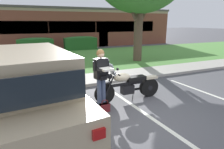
{
  "coord_description": "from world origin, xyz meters",
  "views": [
    {
      "loc": [
        -2.56,
        -3.86,
        2.44
      ],
      "look_at": [
        -0.21,
        1.47,
        0.85
      ],
      "focal_mm": 30.77,
      "sensor_mm": 36.0,
      "label": 1
    }
  ],
  "objects_px": {
    "motorcycle": "(130,85)",
    "rider_person": "(101,73)",
    "parked_suv_adjacent": "(26,90)",
    "brick_building": "(44,27)",
    "hedge_left": "(36,45)",
    "hedge_center_left": "(81,43)",
    "handbag": "(105,107)"
  },
  "relations": [
    {
      "from": "motorcycle",
      "to": "hedge_center_left",
      "type": "relative_size",
      "value": 0.78
    },
    {
      "from": "brick_building",
      "to": "parked_suv_adjacent",
      "type": "bearing_deg",
      "value": -96.12
    },
    {
      "from": "handbag",
      "to": "hedge_center_left",
      "type": "relative_size",
      "value": 0.13
    },
    {
      "from": "parked_suv_adjacent",
      "to": "motorcycle",
      "type": "bearing_deg",
      "value": 10.62
    },
    {
      "from": "motorcycle",
      "to": "handbag",
      "type": "height_order",
      "value": "motorcycle"
    },
    {
      "from": "brick_building",
      "to": "handbag",
      "type": "bearing_deg",
      "value": -90.38
    },
    {
      "from": "hedge_left",
      "to": "handbag",
      "type": "bearing_deg",
      "value": -84.59
    },
    {
      "from": "rider_person",
      "to": "hedge_left",
      "type": "relative_size",
      "value": 0.61
    },
    {
      "from": "hedge_left",
      "to": "hedge_center_left",
      "type": "height_order",
      "value": "same"
    },
    {
      "from": "motorcycle",
      "to": "hedge_center_left",
      "type": "height_order",
      "value": "motorcycle"
    },
    {
      "from": "hedge_center_left",
      "to": "hedge_left",
      "type": "bearing_deg",
      "value": 180.0
    },
    {
      "from": "rider_person",
      "to": "hedge_center_left",
      "type": "bearing_deg",
      "value": 78.07
    },
    {
      "from": "motorcycle",
      "to": "rider_person",
      "type": "bearing_deg",
      "value": -174.61
    },
    {
      "from": "hedge_left",
      "to": "brick_building",
      "type": "height_order",
      "value": "brick_building"
    },
    {
      "from": "hedge_center_left",
      "to": "motorcycle",
      "type": "bearing_deg",
      "value": -97.27
    },
    {
      "from": "parked_suv_adjacent",
      "to": "hedge_center_left",
      "type": "bearing_deg",
      "value": 69.94
    },
    {
      "from": "motorcycle",
      "to": "rider_person",
      "type": "height_order",
      "value": "rider_person"
    },
    {
      "from": "hedge_left",
      "to": "hedge_center_left",
      "type": "bearing_deg",
      "value": -0.0
    },
    {
      "from": "brick_building",
      "to": "hedge_center_left",
      "type": "bearing_deg",
      "value": -70.34
    },
    {
      "from": "rider_person",
      "to": "handbag",
      "type": "relative_size",
      "value": 4.74
    },
    {
      "from": "rider_person",
      "to": "brick_building",
      "type": "height_order",
      "value": "brick_building"
    },
    {
      "from": "rider_person",
      "to": "parked_suv_adjacent",
      "type": "bearing_deg",
      "value": -166.81
    },
    {
      "from": "motorcycle",
      "to": "rider_person",
      "type": "xyz_separation_m",
      "value": [
        -1.02,
        -0.1,
        0.52
      ]
    },
    {
      "from": "hedge_left",
      "to": "hedge_center_left",
      "type": "relative_size",
      "value": 0.98
    },
    {
      "from": "motorcycle",
      "to": "hedge_center_left",
      "type": "xyz_separation_m",
      "value": [
        1.52,
        11.9,
        0.16
      ]
    },
    {
      "from": "rider_person",
      "to": "parked_suv_adjacent",
      "type": "height_order",
      "value": "parked_suv_adjacent"
    },
    {
      "from": "motorcycle",
      "to": "hedge_center_left",
      "type": "bearing_deg",
      "value": 82.73
    },
    {
      "from": "parked_suv_adjacent",
      "to": "brick_building",
      "type": "distance_m",
      "value": 19.53
    },
    {
      "from": "hedge_center_left",
      "to": "brick_building",
      "type": "bearing_deg",
      "value": 109.66
    },
    {
      "from": "rider_person",
      "to": "hedge_left",
      "type": "bearing_deg",
      "value": 95.92
    },
    {
      "from": "rider_person",
      "to": "hedge_left",
      "type": "xyz_separation_m",
      "value": [
        -1.24,
        12.0,
        -0.36
      ]
    },
    {
      "from": "handbag",
      "to": "brick_building",
      "type": "height_order",
      "value": "brick_building"
    }
  ]
}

